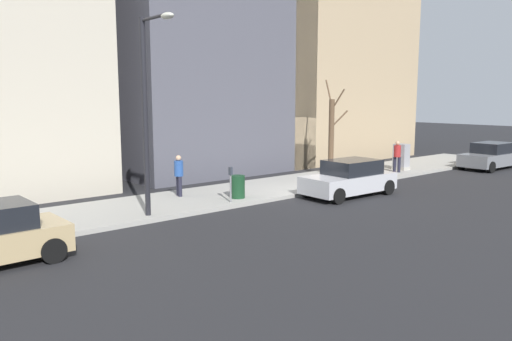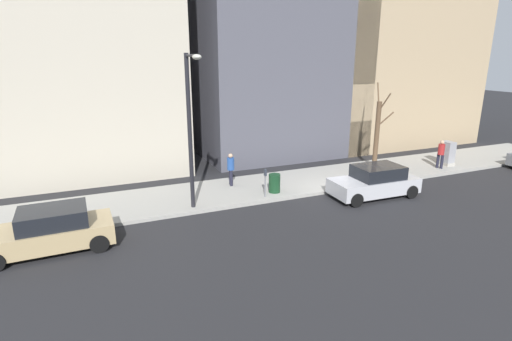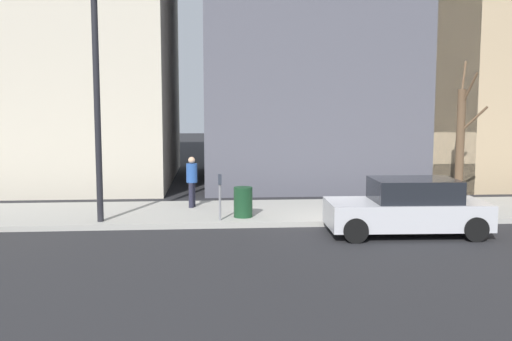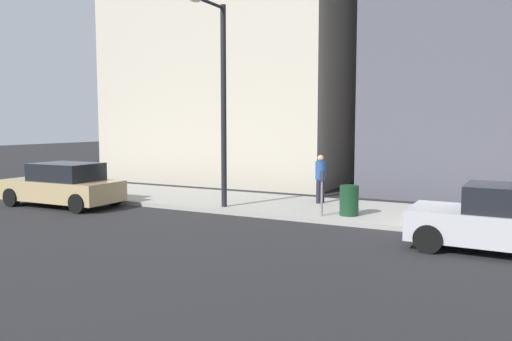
{
  "view_description": "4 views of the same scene",
  "coord_description": "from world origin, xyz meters",
  "px_view_note": "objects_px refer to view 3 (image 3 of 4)",
  "views": [
    {
      "loc": [
        -14.45,
        14.99,
        4.1
      ],
      "look_at": [
        -0.07,
        2.93,
        1.35
      ],
      "focal_mm": 35.0,
      "sensor_mm": 36.0,
      "label": 1
    },
    {
      "loc": [
        -15.6,
        11.1,
        6.59
      ],
      "look_at": [
        1.84,
        3.62,
        1.05
      ],
      "focal_mm": 28.0,
      "sensor_mm": 36.0,
      "label": 2
    },
    {
      "loc": [
        -15.87,
        4.01,
        3.42
      ],
      "look_at": [
        0.15,
        2.73,
        1.63
      ],
      "focal_mm": 40.0,
      "sensor_mm": 36.0,
      "label": 3
    },
    {
      "loc": [
        -13.42,
        -1.24,
        2.86
      ],
      "look_at": [
        -0.31,
        5.56,
        1.49
      ],
      "focal_mm": 35.0,
      "sensor_mm": 36.0,
      "label": 4
    }
  ],
  "objects_px": {
    "parking_meter": "(220,192)",
    "trash_bin": "(243,202)",
    "bare_tree": "(461,143)",
    "pedestrian_midblock": "(192,179)",
    "parked_car_silver": "(408,208)",
    "streetlamp": "(95,85)"
  },
  "relations": [
    {
      "from": "bare_tree",
      "to": "parked_car_silver",
      "type": "bearing_deg",
      "value": 140.64
    },
    {
      "from": "streetlamp",
      "to": "parked_car_silver",
      "type": "bearing_deg",
      "value": -99.82
    },
    {
      "from": "parking_meter",
      "to": "streetlamp",
      "type": "relative_size",
      "value": 0.21
    },
    {
      "from": "parking_meter",
      "to": "pedestrian_midblock",
      "type": "xyz_separation_m",
      "value": [
        2.29,
        0.88,
        0.11
      ]
    },
    {
      "from": "bare_tree",
      "to": "streetlamp",
      "type": "bearing_deg",
      "value": 101.35
    },
    {
      "from": "streetlamp",
      "to": "trash_bin",
      "type": "xyz_separation_m",
      "value": [
        0.62,
        -4.13,
        -3.42
      ]
    },
    {
      "from": "bare_tree",
      "to": "pedestrian_midblock",
      "type": "relative_size",
      "value": 2.94
    },
    {
      "from": "pedestrian_midblock",
      "to": "bare_tree",
      "type": "bearing_deg",
      "value": 101.65
    },
    {
      "from": "parking_meter",
      "to": "bare_tree",
      "type": "height_order",
      "value": "bare_tree"
    },
    {
      "from": "parked_car_silver",
      "to": "pedestrian_midblock",
      "type": "relative_size",
      "value": 2.56
    },
    {
      "from": "parking_meter",
      "to": "trash_bin",
      "type": "height_order",
      "value": "parking_meter"
    },
    {
      "from": "streetlamp",
      "to": "bare_tree",
      "type": "height_order",
      "value": "streetlamp"
    },
    {
      "from": "bare_tree",
      "to": "trash_bin",
      "type": "height_order",
      "value": "bare_tree"
    },
    {
      "from": "parked_car_silver",
      "to": "pedestrian_midblock",
      "type": "bearing_deg",
      "value": 58.25
    },
    {
      "from": "bare_tree",
      "to": "pedestrian_midblock",
      "type": "bearing_deg",
      "value": 89.11
    },
    {
      "from": "trash_bin",
      "to": "pedestrian_midblock",
      "type": "distance_m",
      "value": 2.47
    },
    {
      "from": "parking_meter",
      "to": "streetlamp",
      "type": "xyz_separation_m",
      "value": [
        -0.17,
        3.43,
        3.04
      ]
    },
    {
      "from": "parking_meter",
      "to": "trash_bin",
      "type": "distance_m",
      "value": 0.91
    },
    {
      "from": "parking_meter",
      "to": "pedestrian_midblock",
      "type": "height_order",
      "value": "pedestrian_midblock"
    },
    {
      "from": "parked_car_silver",
      "to": "parking_meter",
      "type": "relative_size",
      "value": 3.15
    },
    {
      "from": "streetlamp",
      "to": "bare_tree",
      "type": "distance_m",
      "value": 11.91
    },
    {
      "from": "parked_car_silver",
      "to": "bare_tree",
      "type": "height_order",
      "value": "bare_tree"
    }
  ]
}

